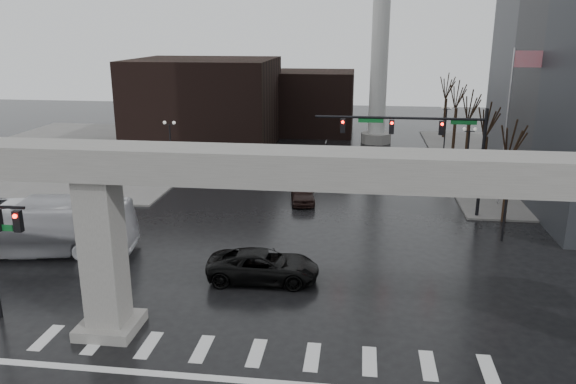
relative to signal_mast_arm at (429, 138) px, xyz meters
name	(u,v)px	position (x,y,z in m)	size (l,w,h in m)	color
ground	(261,341)	(-8.99, -18.80, -5.83)	(160.00, 160.00, 0.00)	black
sidewalk_nw	(87,152)	(-34.99, 17.20, -5.75)	(28.00, 36.00, 0.15)	slate
elevated_guideway	(289,194)	(-7.73, -18.80, 1.05)	(48.00, 2.60, 8.70)	gray
building_far_left	(205,103)	(-22.99, 23.20, -0.83)	(16.00, 14.00, 10.00)	black
building_far_mid	(315,102)	(-10.99, 33.20, -1.83)	(10.00, 10.00, 8.00)	black
smokestack	(381,28)	(-2.99, 27.20, 7.52)	(3.60, 3.60, 30.00)	silver
signal_mast_arm	(429,138)	(0.00, 0.00, 0.00)	(12.12, 0.43, 8.00)	black
flagpole_assembly	(512,109)	(6.30, 3.20, 1.70)	(2.06, 0.12, 12.00)	silver
lamp_right_0	(507,190)	(4.51, -4.80, -2.36)	(1.22, 0.32, 5.11)	black
lamp_right_1	(468,146)	(4.51, 9.20, -2.36)	(1.22, 0.32, 5.11)	black
lamp_right_2	(446,121)	(4.51, 23.20, -2.36)	(1.22, 0.32, 5.11)	black
lamp_left_0	(104,176)	(-22.49, -4.80, -2.36)	(1.22, 0.32, 5.11)	black
lamp_left_1	(170,138)	(-22.49, 9.20, -2.36)	(1.22, 0.32, 5.11)	black
lamp_left_2	(209,116)	(-22.49, 23.20, -2.36)	(1.22, 0.32, 5.11)	black
tree_right_0	(508,184)	(5.54, -0.78, -3.04)	(1.09, 1.58, 7.50)	black
tree_right_1	(484,158)	(5.54, 7.22, -2.98)	(1.09, 1.61, 7.67)	black
tree_right_2	(468,139)	(5.54, 15.22, -2.91)	(1.10, 1.63, 7.85)	black
tree_right_3	(455,125)	(5.54, 23.22, -2.85)	(1.11, 1.66, 8.02)	black
tree_right_4	(445,114)	(5.54, 31.22, -2.79)	(1.12, 1.69, 8.19)	black
pickup_truck	(263,266)	(-9.93, -12.63, -4.98)	(2.82, 6.12, 1.70)	black
city_bus	(31,227)	(-24.60, -10.65, -4.10)	(2.90, 12.38, 3.45)	silver
far_car	(303,193)	(-9.29, 2.00, -5.06)	(1.82, 4.51, 1.54)	black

